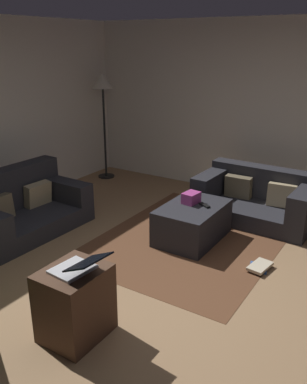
{
  "coord_description": "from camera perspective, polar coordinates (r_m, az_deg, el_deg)",
  "views": [
    {
      "loc": [
        -2.9,
        -1.74,
        2.25
      ],
      "look_at": [
        0.59,
        0.48,
        0.75
      ],
      "focal_mm": 38.67,
      "sensor_mm": 36.0,
      "label": 1
    }
  ],
  "objects": [
    {
      "name": "ground_plane",
      "position": [
        4.06,
        1.32,
        -13.7
      ],
      "size": [
        6.4,
        6.4,
        0.0
      ],
      "primitive_type": "plane",
      "color": "#93704C"
    },
    {
      "name": "corner_partition",
      "position": [
        6.36,
        16.5,
        10.53
      ],
      "size": [
        0.12,
        6.4,
        2.6
      ],
      "primitive_type": "cube",
      "color": "silver",
      "rests_on": "ground_plane"
    },
    {
      "name": "couch_left",
      "position": [
        5.46,
        -17.8,
        -2.15
      ],
      "size": [
        1.53,
        0.92,
        0.76
      ],
      "rotation": [
        0.0,
        0.0,
        3.12
      ],
      "color": "#26262B",
      "rests_on": "ground_plane"
    },
    {
      "name": "couch_right",
      "position": [
        5.74,
        14.18,
        -0.91
      ],
      "size": [
        0.93,
        1.54,
        0.66
      ],
      "rotation": [
        0.0,
        0.0,
        1.54
      ],
      "color": "#26262B",
      "rests_on": "ground_plane"
    },
    {
      "name": "ottoman",
      "position": [
        4.99,
        5.38,
        -4.21
      ],
      "size": [
        0.93,
        0.63,
        0.43
      ],
      "primitive_type": "cube",
      "color": "#26262B",
      "rests_on": "ground_plane"
    },
    {
      "name": "gift_box",
      "position": [
        4.97,
        5.21,
        -0.8
      ],
      "size": [
        0.23,
        0.18,
        0.13
      ],
      "primitive_type": "cube",
      "rotation": [
        0.0,
        0.0,
        -0.11
      ],
      "color": "#B23F8C",
      "rests_on": "ottoman"
    },
    {
      "name": "tv_remote",
      "position": [
        4.91,
        7.05,
        -1.82
      ],
      "size": [
        0.12,
        0.17,
        0.02
      ],
      "primitive_type": "cube",
      "rotation": [
        0.0,
        0.0,
        -0.47
      ],
      "color": "black",
      "rests_on": "ottoman"
    },
    {
      "name": "side_table",
      "position": [
        3.46,
        -10.76,
        -14.81
      ],
      "size": [
        0.52,
        0.44,
        0.6
      ],
      "primitive_type": "cube",
      "color": "#4C3323",
      "rests_on": "ground_plane"
    },
    {
      "name": "laptop",
      "position": [
        3.22,
        -10.34,
        -10.07
      ],
      "size": [
        0.34,
        0.46,
        0.2
      ],
      "color": "silver",
      "rests_on": "side_table"
    },
    {
      "name": "book_stack",
      "position": [
        4.55,
        14.4,
        -9.95
      ],
      "size": [
        0.32,
        0.24,
        0.06
      ],
      "color": "#2D5193",
      "rests_on": "ground_plane"
    },
    {
      "name": "corner_lamp",
      "position": [
        7.1,
        -6.99,
        13.89
      ],
      "size": [
        0.36,
        0.36,
        1.78
      ],
      "color": "black",
      "rests_on": "ground_plane"
    },
    {
      "name": "area_rug",
      "position": [
        5.08,
        5.3,
        -6.4
      ],
      "size": [
        2.6,
        2.0,
        0.01
      ],
      "primitive_type": "cube",
      "color": "brown",
      "rests_on": "ground_plane"
    }
  ]
}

